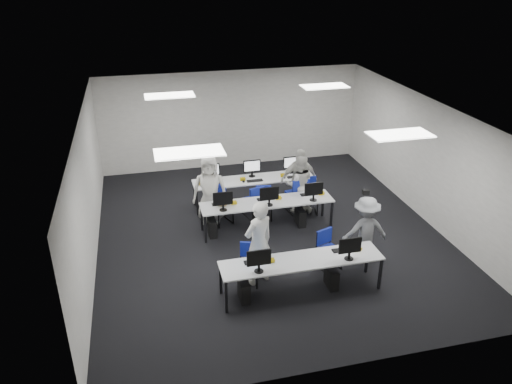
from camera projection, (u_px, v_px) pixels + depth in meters
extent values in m
plane|color=black|center=(269.00, 232.00, 12.05)|extent=(9.00, 9.00, 0.00)
plane|color=white|center=(271.00, 112.00, 10.77)|extent=(9.00, 9.00, 0.00)
cube|color=beige|center=(232.00, 119.00, 15.36)|extent=(8.00, 0.02, 3.00)
cube|color=beige|center=(348.00, 291.00, 7.46)|extent=(8.00, 0.02, 3.00)
cube|color=beige|center=(88.00, 193.00, 10.55)|extent=(0.02, 9.00, 3.00)
cube|color=beige|center=(426.00, 160.00, 12.27)|extent=(0.02, 9.00, 3.00)
cube|color=white|center=(189.00, 152.00, 8.59)|extent=(1.20, 0.60, 0.02)
cube|color=white|center=(400.00, 134.00, 9.45)|extent=(1.20, 0.60, 0.02)
cube|color=white|center=(170.00, 95.00, 12.11)|extent=(1.20, 0.60, 0.02)
cube|color=white|center=(324.00, 86.00, 12.96)|extent=(1.20, 0.60, 0.02)
cube|color=#AAABAE|center=(302.00, 261.00, 9.64)|extent=(3.20, 0.70, 0.03)
cube|color=black|center=(226.00, 297.00, 9.20)|extent=(0.05, 0.05, 0.70)
cube|color=black|center=(221.00, 278.00, 9.73)|extent=(0.05, 0.05, 0.70)
cube|color=black|center=(380.00, 274.00, 9.87)|extent=(0.05, 0.05, 0.70)
cube|color=black|center=(367.00, 258.00, 10.39)|extent=(0.05, 0.05, 0.70)
cube|color=#AAABAE|center=(267.00, 202.00, 11.92)|extent=(3.20, 0.70, 0.03)
cube|color=black|center=(205.00, 229.00, 11.48)|extent=(0.05, 0.05, 0.70)
cube|color=black|center=(202.00, 217.00, 12.01)|extent=(0.05, 0.05, 0.70)
cube|color=black|center=(332.00, 214.00, 12.15)|extent=(0.05, 0.05, 0.70)
cube|color=black|center=(323.00, 204.00, 12.68)|extent=(0.05, 0.05, 0.70)
cube|color=#AAABAE|center=(254.00, 179.00, 13.15)|extent=(3.20, 0.70, 0.03)
cube|color=black|center=(197.00, 203.00, 12.71)|extent=(0.05, 0.05, 0.70)
cube|color=black|center=(194.00, 193.00, 13.24)|extent=(0.05, 0.05, 0.70)
cube|color=black|center=(312.00, 191.00, 13.38)|extent=(0.05, 0.05, 0.70)
cube|color=black|center=(305.00, 182.00, 13.91)|extent=(0.05, 0.05, 0.70)
cube|color=#0D3DA9|center=(259.00, 258.00, 9.15)|extent=(0.46, 0.04, 0.32)
cube|color=black|center=(255.00, 262.00, 9.56)|extent=(0.42, 0.14, 0.02)
ellipsoid|color=black|center=(270.00, 259.00, 9.62)|extent=(0.07, 0.10, 0.04)
cube|color=black|center=(244.00, 290.00, 9.61)|extent=(0.18, 0.40, 0.42)
cube|color=white|center=(350.00, 246.00, 9.54)|extent=(0.46, 0.04, 0.32)
cube|color=black|center=(342.00, 250.00, 9.94)|extent=(0.42, 0.14, 0.02)
ellipsoid|color=black|center=(356.00, 248.00, 10.01)|extent=(0.07, 0.10, 0.04)
cube|color=black|center=(331.00, 278.00, 10.00)|extent=(0.18, 0.40, 0.42)
cube|color=white|center=(223.00, 199.00, 11.39)|extent=(0.46, 0.04, 0.32)
cube|color=black|center=(221.00, 204.00, 11.80)|extent=(0.42, 0.14, 0.02)
ellipsoid|color=black|center=(233.00, 202.00, 11.86)|extent=(0.07, 0.10, 0.04)
cube|color=black|center=(212.00, 227.00, 11.85)|extent=(0.18, 0.40, 0.42)
cube|color=white|center=(269.00, 194.00, 11.63)|extent=(0.46, 0.04, 0.32)
cube|color=black|center=(266.00, 199.00, 12.04)|extent=(0.42, 0.14, 0.02)
ellipsoid|color=black|center=(278.00, 197.00, 12.10)|extent=(0.07, 0.10, 0.04)
cube|color=black|center=(257.00, 222.00, 12.09)|extent=(0.18, 0.40, 0.42)
cube|color=white|center=(314.00, 189.00, 11.87)|extent=(0.46, 0.04, 0.32)
cube|color=black|center=(309.00, 194.00, 12.27)|extent=(0.42, 0.14, 0.02)
ellipsoid|color=black|center=(320.00, 193.00, 12.33)|extent=(0.07, 0.10, 0.04)
cube|color=black|center=(300.00, 217.00, 12.32)|extent=(0.18, 0.40, 0.42)
cube|color=white|center=(211.00, 170.00, 12.94)|extent=(0.46, 0.04, 0.32)
cube|color=black|center=(213.00, 185.00, 12.78)|extent=(0.42, 0.14, 0.02)
ellipsoid|color=black|center=(201.00, 186.00, 12.71)|extent=(0.07, 0.10, 0.04)
cube|color=black|center=(222.00, 200.00, 13.19)|extent=(0.18, 0.40, 0.42)
cube|color=white|center=(252.00, 166.00, 13.18)|extent=(0.46, 0.04, 0.32)
cube|color=black|center=(255.00, 181.00, 13.02)|extent=(0.42, 0.14, 0.02)
ellipsoid|color=black|center=(244.00, 181.00, 12.95)|extent=(0.07, 0.10, 0.04)
cube|color=black|center=(263.00, 196.00, 13.42)|extent=(0.18, 0.40, 0.42)
cube|color=white|center=(292.00, 162.00, 13.41)|extent=(0.46, 0.04, 0.32)
cube|color=black|center=(295.00, 177.00, 13.26)|extent=(0.42, 0.14, 0.02)
ellipsoid|color=black|center=(284.00, 177.00, 13.19)|extent=(0.07, 0.10, 0.04)
cube|color=black|center=(301.00, 192.00, 13.66)|extent=(0.18, 0.40, 0.42)
cube|color=navy|center=(249.00, 264.00, 10.03)|extent=(0.52, 0.50, 0.06)
cube|color=navy|center=(250.00, 249.00, 10.10)|extent=(0.38, 0.17, 0.33)
cube|color=navy|center=(329.00, 250.00, 10.51)|extent=(0.53, 0.52, 0.06)
cube|color=navy|center=(324.00, 236.00, 10.54)|extent=(0.39, 0.18, 0.34)
cube|color=navy|center=(221.00, 205.00, 12.31)|extent=(0.59, 0.58, 0.06)
cube|color=navy|center=(216.00, 192.00, 12.35)|extent=(0.43, 0.21, 0.38)
cube|color=navy|center=(264.00, 203.00, 12.55)|extent=(0.47, 0.45, 0.05)
cube|color=navy|center=(264.00, 191.00, 12.62)|extent=(0.38, 0.12, 0.33)
cube|color=navy|center=(309.00, 195.00, 12.84)|extent=(0.51, 0.49, 0.06)
cube|color=navy|center=(308.00, 183.00, 12.91)|extent=(0.43, 0.12, 0.37)
cube|color=navy|center=(217.00, 201.00, 12.64)|extent=(0.42, 0.40, 0.06)
cube|color=navy|center=(218.00, 195.00, 12.37)|extent=(0.40, 0.05, 0.34)
cube|color=navy|center=(253.00, 200.00, 12.65)|extent=(0.52, 0.50, 0.06)
cube|color=navy|center=(257.00, 194.00, 12.39)|extent=(0.41, 0.15, 0.35)
cube|color=navy|center=(297.00, 194.00, 12.88)|extent=(0.53, 0.51, 0.06)
cube|color=navy|center=(301.00, 187.00, 12.58)|extent=(0.45, 0.12, 0.39)
ellipsoid|color=tan|center=(223.00, 201.00, 11.65)|extent=(0.35, 0.24, 0.27)
imported|color=beige|center=(258.00, 243.00, 9.85)|extent=(0.79, 0.67, 1.82)
imported|color=beige|center=(299.00, 184.00, 12.73)|extent=(0.83, 0.69, 1.55)
imported|color=beige|center=(210.00, 189.00, 12.22)|extent=(0.95, 0.73, 1.74)
imported|color=beige|center=(299.00, 180.00, 12.82)|extent=(0.99, 0.44, 1.68)
imported|color=slate|center=(365.00, 231.00, 10.58)|extent=(1.03, 0.64, 1.54)
cube|color=black|center=(366.00, 192.00, 10.39)|extent=(0.15, 0.19, 0.10)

